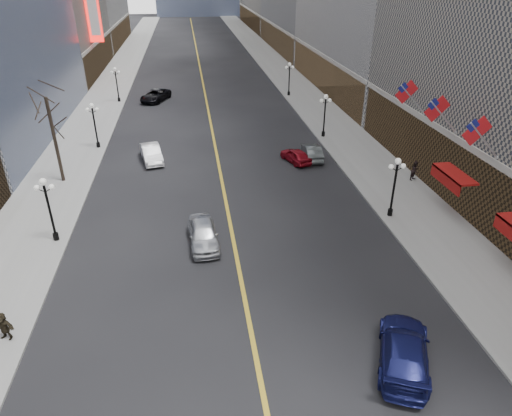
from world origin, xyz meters
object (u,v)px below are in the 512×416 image
object	(u,v)px
streetlamp_west_3	(116,81)
car_sb_mid	(296,156)
streetlamp_west_2	(94,121)
car_nb_near	(203,234)
streetlamp_east_3	(289,76)
streetlamp_east_2	(325,111)
car_nb_mid	(151,153)
streetlamp_east_1	(395,181)
streetlamp_west_1	(48,203)
car_sb_near	(404,351)
car_sb_far	(312,152)
car_nb_far	(155,95)

from	to	relation	value
streetlamp_west_3	car_sb_mid	distance (m)	31.12
car_sb_mid	streetlamp_west_2	bearing A→B (deg)	-37.41
car_nb_near	streetlamp_east_3	bearing A→B (deg)	66.65
streetlamp_east_2	car_nb_mid	bearing A→B (deg)	-166.68
streetlamp_east_1	streetlamp_west_1	size ratio (longest dim) A/B	1.00
car_sb_near	car_sb_far	bearing A→B (deg)	-71.67
car_nb_near	car_sb_mid	size ratio (longest dim) A/B	1.22
streetlamp_west_3	car_nb_mid	distance (m)	23.05
streetlamp_east_2	car_nb_near	distance (m)	24.21
streetlamp_west_2	car_nb_far	xyz separation A→B (m)	(4.91, 18.05, -2.13)
streetlamp_east_3	car_nb_mid	distance (m)	28.73
car_sb_near	car_nb_mid	bearing A→B (deg)	-41.16
car_nb_mid	streetlamp_west_1	bearing A→B (deg)	-123.36
streetlamp_east_1	streetlamp_west_2	bearing A→B (deg)	142.67
streetlamp_west_2	streetlamp_east_3	bearing A→B (deg)	37.33
streetlamp_east_2	streetlamp_west_2	world-z (taller)	same
streetlamp_east_1	car_nb_near	distance (m)	14.07
car_sb_far	streetlamp_west_2	bearing A→B (deg)	-11.98
car_sb_far	car_sb_mid	bearing A→B (deg)	22.24
car_nb_far	car_sb_near	xyz separation A→B (m)	(13.59, -49.55, 0.02)
streetlamp_east_2	car_nb_near	xyz separation A→B (m)	(-13.80, -19.78, -2.10)
car_nb_far	car_sb_mid	world-z (taller)	car_nb_far
streetlamp_east_1	car_sb_far	size ratio (longest dim) A/B	1.06
streetlamp_east_3	streetlamp_west_2	xyz separation A→B (m)	(-23.60, -18.00, 0.00)
streetlamp_east_1	streetlamp_west_2	distance (m)	29.68
streetlamp_east_2	streetlamp_east_3	bearing A→B (deg)	90.00
car_nb_far	car_sb_far	size ratio (longest dim) A/B	1.31
streetlamp_east_2	streetlamp_east_3	distance (m)	18.00
streetlamp_east_2	car_sb_far	xyz separation A→B (m)	(-2.80, -5.91, -2.20)
streetlamp_east_2	car_sb_far	distance (m)	6.90
car_nb_far	car_sb_near	world-z (taller)	car_sb_near
car_nb_near	car_sb_mid	bearing A→B (deg)	51.79
streetlamp_east_1	streetlamp_east_3	world-z (taller)	same
car_sb_near	car_sb_mid	world-z (taller)	car_sb_near
streetlamp_east_2	car_nb_mid	world-z (taller)	streetlamp_east_2
streetlamp_east_3	car_sb_far	distance (m)	24.18
car_sb_near	car_sb_far	xyz separation A→B (m)	(2.30, 25.60, -0.09)
streetlamp_west_3	car_nb_mid	bearing A→B (deg)	-75.94
streetlamp_east_3	car_nb_mid	world-z (taller)	streetlamp_east_3
car_nb_near	car_sb_near	world-z (taller)	car_nb_near
car_nb_far	car_sb_far	xyz separation A→B (m)	(15.89, -23.96, -0.07)
car_sb_near	car_sb_mid	bearing A→B (deg)	-67.87
car_nb_mid	car_sb_far	bearing A→B (deg)	-17.42
streetlamp_east_1	car_sb_mid	size ratio (longest dim) A/B	1.17
streetlamp_west_3	car_nb_mid	size ratio (longest dim) A/B	0.96
car_nb_far	car_sb_near	size ratio (longest dim) A/B	1.02
streetlamp_east_2	car_nb_mid	distance (m)	18.64
streetlamp_east_3	car_sb_near	size ratio (longest dim) A/B	0.83
streetlamp_east_3	car_nb_near	world-z (taller)	streetlamp_east_3
car_sb_mid	car_sb_far	distance (m)	1.81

